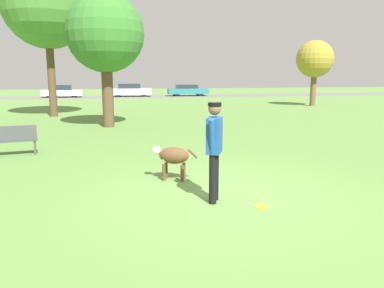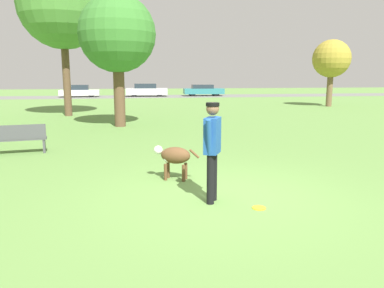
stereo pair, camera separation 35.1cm
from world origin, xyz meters
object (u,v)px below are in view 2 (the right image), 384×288
at_px(parked_car_teal, 203,90).
at_px(park_bench, 20,138).
at_px(person, 212,144).
at_px(parked_car_white, 79,91).
at_px(tree_far_right, 331,59).
at_px(dog, 174,156).
at_px(frisbee, 259,208).
at_px(parked_car_silver, 146,90).
at_px(tree_far_left, 62,5).
at_px(tree_mid_center, 117,35).

relative_size(parked_car_teal, park_bench, 3.08).
distance_m(person, parked_car_white, 35.26).
distance_m(person, tree_far_right, 23.18).
bearing_deg(person, dog, 43.68).
relative_size(frisbee, parked_car_silver, 0.05).
bearing_deg(tree_far_left, tree_far_right, 11.78).
bearing_deg(parked_car_teal, park_bench, -108.18).
bearing_deg(park_bench, tree_far_right, -149.96).
relative_size(person, tree_far_left, 0.21).
distance_m(person, parked_car_silver, 34.77).
distance_m(parked_car_teal, park_bench, 31.95).
bearing_deg(tree_far_left, person, -73.08).
height_order(parked_car_white, parked_car_teal, parked_car_white).
xyz_separation_m(frisbee, parked_car_white, (-7.14, 35.12, 0.61)).
bearing_deg(frisbee, tree_mid_center, 102.81).
relative_size(person, park_bench, 1.20).
height_order(dog, parked_car_teal, parked_car_teal).
distance_m(dog, parked_car_silver, 33.23).
relative_size(parked_car_white, parked_car_silver, 0.90).
bearing_deg(tree_mid_center, parked_car_teal, 70.60).
distance_m(tree_far_right, park_bench, 22.62).
bearing_deg(parked_car_silver, tree_far_right, -48.85).
height_order(tree_far_left, parked_car_white, tree_far_left).
bearing_deg(frisbee, person, 146.93).
relative_size(person, frisbee, 7.56).
distance_m(frisbee, parked_car_teal, 35.79).
xyz_separation_m(tree_far_left, park_bench, (0.25, -10.50, -5.40)).
distance_m(parked_car_white, parked_car_silver, 6.98).
xyz_separation_m(frisbee, tree_mid_center, (-2.48, 10.90, 3.88)).
xyz_separation_m(dog, tree_far_left, (-4.21, 13.86, 5.35)).
height_order(person, parked_car_silver, person).
bearing_deg(tree_far_right, parked_car_silver, 128.36).
relative_size(parked_car_silver, parked_car_teal, 1.01).
bearing_deg(frisbee, parked_car_teal, 80.19).
bearing_deg(parked_car_white, parked_car_silver, -1.03).
bearing_deg(tree_far_left, tree_mid_center, -59.60).
bearing_deg(tree_far_left, parked_car_silver, 74.88).
xyz_separation_m(tree_far_right, parked_car_teal, (-6.15, 15.72, -2.72)).
bearing_deg(person, tree_far_left, 43.32).
height_order(person, parked_car_white, person).
height_order(tree_mid_center, park_bench, tree_mid_center).
relative_size(frisbee, parked_car_teal, 0.05).
height_order(frisbee, tree_far_right, tree_far_right).
relative_size(tree_far_left, park_bench, 5.66).
bearing_deg(frisbee, tree_far_right, 57.92).
bearing_deg(person, tree_far_right, -7.76).
bearing_deg(park_bench, dog, 130.48).
relative_size(frisbee, parked_car_white, 0.06).
bearing_deg(parked_car_teal, tree_mid_center, -106.98).
relative_size(tree_far_right, tree_mid_center, 0.85).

